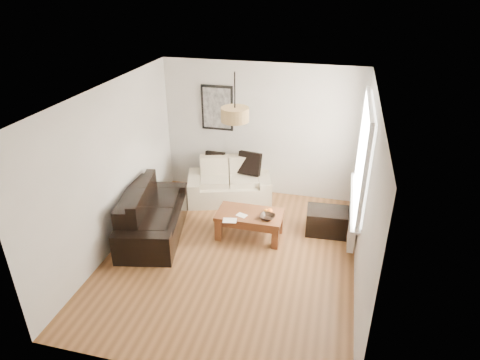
% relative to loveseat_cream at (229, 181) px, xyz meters
% --- Properties ---
extents(floor, '(4.50, 4.50, 0.00)m').
position_rel_loveseat_cream_xyz_m(floor, '(0.51, -1.78, -0.39)').
color(floor, brown).
rests_on(floor, ground).
extents(ceiling, '(3.80, 4.50, 0.00)m').
position_rel_loveseat_cream_xyz_m(ceiling, '(0.51, -1.78, 2.21)').
color(ceiling, white).
rests_on(ceiling, floor).
extents(wall_back, '(3.80, 0.04, 2.60)m').
position_rel_loveseat_cream_xyz_m(wall_back, '(0.51, 0.47, 0.91)').
color(wall_back, silver).
rests_on(wall_back, floor).
extents(wall_front, '(3.80, 0.04, 2.60)m').
position_rel_loveseat_cream_xyz_m(wall_front, '(0.51, -4.03, 0.91)').
color(wall_front, silver).
rests_on(wall_front, floor).
extents(wall_left, '(0.04, 4.50, 2.60)m').
position_rel_loveseat_cream_xyz_m(wall_left, '(-1.39, -1.78, 0.91)').
color(wall_left, silver).
rests_on(wall_left, floor).
extents(wall_right, '(0.04, 4.50, 2.60)m').
position_rel_loveseat_cream_xyz_m(wall_right, '(2.41, -1.78, 0.91)').
color(wall_right, silver).
rests_on(wall_right, floor).
extents(window_bay, '(0.14, 1.90, 1.60)m').
position_rel_loveseat_cream_xyz_m(window_bay, '(2.37, -0.98, 1.21)').
color(window_bay, white).
rests_on(window_bay, wall_right).
extents(radiator, '(0.10, 0.90, 0.52)m').
position_rel_loveseat_cream_xyz_m(radiator, '(2.33, -0.98, -0.01)').
color(radiator, white).
rests_on(radiator, wall_right).
extents(poster, '(0.62, 0.04, 0.87)m').
position_rel_loveseat_cream_xyz_m(poster, '(-0.34, 0.44, 1.31)').
color(poster, black).
rests_on(poster, wall_back).
extents(pendant_shade, '(0.40, 0.40, 0.20)m').
position_rel_loveseat_cream_xyz_m(pendant_shade, '(0.51, -1.48, 1.84)').
color(pendant_shade, tan).
rests_on(pendant_shade, ceiling).
extents(loveseat_cream, '(1.76, 1.29, 0.78)m').
position_rel_loveseat_cream_xyz_m(loveseat_cream, '(0.00, 0.00, 0.00)').
color(loveseat_cream, beige).
rests_on(loveseat_cream, floor).
extents(sofa_leather, '(1.26, 2.00, 0.80)m').
position_rel_loveseat_cream_xyz_m(sofa_leather, '(-0.92, -1.48, 0.01)').
color(sofa_leather, black).
rests_on(sofa_leather, floor).
extents(coffee_table, '(1.09, 0.60, 0.45)m').
position_rel_loveseat_cream_xyz_m(coffee_table, '(0.67, -1.17, -0.17)').
color(coffee_table, brown).
rests_on(coffee_table, floor).
extents(ottoman, '(0.78, 0.52, 0.43)m').
position_rel_loveseat_cream_xyz_m(ottoman, '(1.96, -0.73, -0.18)').
color(ottoman, black).
rests_on(ottoman, floor).
extents(cushion_left, '(0.38, 0.13, 0.38)m').
position_rel_loveseat_cream_xyz_m(cushion_left, '(-0.34, 0.19, 0.30)').
color(cushion_left, black).
rests_on(cushion_left, loveseat_cream).
extents(cushion_right, '(0.45, 0.20, 0.44)m').
position_rel_loveseat_cream_xyz_m(cushion_right, '(0.36, 0.19, 0.33)').
color(cushion_right, black).
rests_on(cushion_right, loveseat_cream).
extents(fruit_bowl, '(0.28, 0.28, 0.06)m').
position_rel_loveseat_cream_xyz_m(fruit_bowl, '(0.99, -1.26, 0.09)').
color(fruit_bowl, black).
rests_on(fruit_bowl, coffee_table).
extents(orange_a, '(0.12, 0.12, 0.09)m').
position_rel_loveseat_cream_xyz_m(orange_a, '(0.99, -1.10, 0.09)').
color(orange_a, orange).
rests_on(orange_a, fruit_bowl).
extents(orange_b, '(0.11, 0.11, 0.09)m').
position_rel_loveseat_cream_xyz_m(orange_b, '(0.99, -1.08, 0.09)').
color(orange_b, orange).
rests_on(orange_b, fruit_bowl).
extents(orange_c, '(0.09, 0.09, 0.07)m').
position_rel_loveseat_cream_xyz_m(orange_c, '(0.93, -1.10, 0.09)').
color(orange_c, orange).
rests_on(orange_c, fruit_bowl).
extents(papers, '(0.25, 0.19, 0.01)m').
position_rel_loveseat_cream_xyz_m(papers, '(0.41, -1.47, 0.06)').
color(papers, white).
rests_on(papers, coffee_table).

